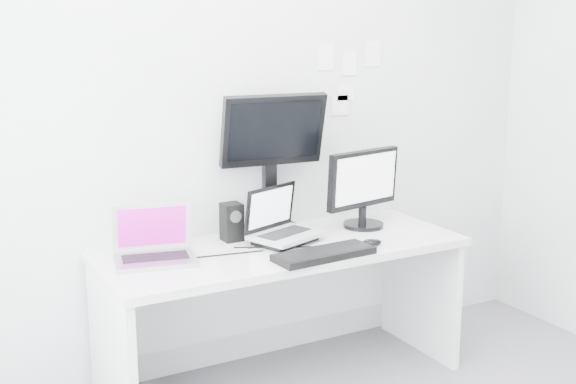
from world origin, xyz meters
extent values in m
plane|color=silver|center=(0.00, 1.60, 1.35)|extent=(3.60, 0.00, 3.60)
cube|color=silver|center=(0.00, 1.25, 0.36)|extent=(1.80, 0.70, 0.73)
cube|color=#A8A7AC|center=(-0.64, 1.29, 0.87)|extent=(0.42, 0.35, 0.27)
cube|color=black|center=(-0.18, 1.45, 0.83)|extent=(0.11, 0.11, 0.19)
cube|color=#ABADB3|center=(0.04, 1.28, 0.87)|extent=(0.41, 0.37, 0.29)
cube|color=black|center=(0.08, 1.51, 1.10)|extent=(0.56, 0.24, 0.74)
cube|color=black|center=(0.54, 1.34, 0.95)|extent=(0.50, 0.30, 0.43)
cube|color=black|center=(0.08, 0.99, 0.75)|extent=(0.50, 0.20, 0.03)
ellipsoid|color=black|center=(0.38, 1.03, 0.75)|extent=(0.11, 0.09, 0.03)
cube|color=white|center=(0.45, 1.59, 1.62)|extent=(0.10, 0.00, 0.14)
cube|color=white|center=(0.60, 1.59, 1.58)|extent=(0.09, 0.00, 0.13)
cube|color=white|center=(0.75, 1.59, 1.63)|extent=(0.10, 0.00, 0.14)
cube|color=white|center=(0.58, 1.59, 1.42)|extent=(0.11, 0.00, 0.08)
cube|color=white|center=(0.54, 1.59, 1.36)|extent=(0.10, 0.00, 0.11)
camera|label=1|loc=(-1.69, -1.88, 1.81)|focal=47.10mm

